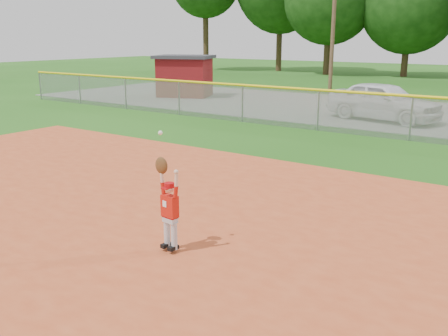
# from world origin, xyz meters

# --- Properties ---
(ground) EXTENTS (120.00, 120.00, 0.00)m
(ground) POSITION_xyz_m (0.00, 0.00, 0.00)
(ground) COLOR #205413
(ground) RESTS_ON ground
(clay_infield) EXTENTS (24.00, 16.00, 0.04)m
(clay_infield) POSITION_xyz_m (0.00, -3.00, 0.02)
(clay_infield) COLOR #B74521
(clay_infield) RESTS_ON ground
(parking_strip) EXTENTS (44.00, 10.00, 0.03)m
(parking_strip) POSITION_xyz_m (0.00, 16.00, 0.01)
(parking_strip) COLOR slate
(parking_strip) RESTS_ON ground
(car_white_a) EXTENTS (4.93, 2.76, 1.58)m
(car_white_a) POSITION_xyz_m (-2.04, 13.53, 0.82)
(car_white_a) COLOR white
(car_white_a) RESTS_ON parking_strip
(utility_shed) EXTENTS (3.82, 3.42, 2.36)m
(utility_shed) POSITION_xyz_m (-14.19, 15.54, 1.20)
(utility_shed) COLOR #5F0D0F
(utility_shed) RESTS_ON ground
(outfield_fence) EXTENTS (40.06, 0.10, 1.55)m
(outfield_fence) POSITION_xyz_m (0.00, 10.00, 0.88)
(outfield_fence) COLOR gray
(outfield_fence) RESTS_ON ground
(ballplayer) EXTENTS (0.49, 0.22, 1.90)m
(ballplayer) POSITION_xyz_m (-0.71, -1.40, 0.83)
(ballplayer) COLOR silver
(ballplayer) RESTS_ON ground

